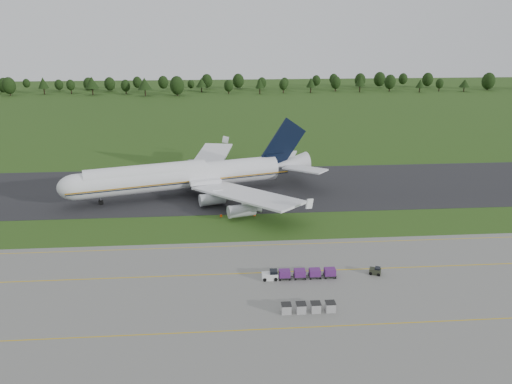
{
  "coord_description": "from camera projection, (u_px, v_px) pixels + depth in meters",
  "views": [
    {
      "loc": [
        -9.02,
        -104.86,
        44.77
      ],
      "look_at": [
        -0.81,
        2.0,
        7.76
      ],
      "focal_mm": 35.0,
      "sensor_mm": 36.0,
      "label": 1
    }
  ],
  "objects": [
    {
      "name": "uld_row",
      "position": [
        308.0,
        307.0,
        80.46
      ],
      "size": [
        8.81,
        1.61,
        1.59
      ],
      "color": "#A1A1A1",
      "rests_on": "apron"
    },
    {
      "name": "apron_markings",
      "position": [
        273.0,
        286.0,
        88.64
      ],
      "size": [
        300.0,
        30.2,
        0.01
      ],
      "color": "gold",
      "rests_on": "apron"
    },
    {
      "name": "utility_cart",
      "position": [
        375.0,
        271.0,
        92.52
      ],
      "size": [
        2.39,
        1.96,
        1.14
      ],
      "color": "#2B2F21",
      "rests_on": "apron"
    },
    {
      "name": "edge_markers",
      "position": [
        238.0,
        215.0,
        119.94
      ],
      "size": [
        8.62,
        0.3,
        0.6
      ],
      "color": "#FF4408",
      "rests_on": "ground"
    },
    {
      "name": "aircraft",
      "position": [
        186.0,
        175.0,
        133.14
      ],
      "size": [
        68.66,
        64.69,
        19.3
      ],
      "color": "white",
      "rests_on": "ground"
    },
    {
      "name": "apron",
      "position": [
        278.0,
        307.0,
        82.03
      ],
      "size": [
        300.0,
        52.0,
        0.06
      ],
      "primitive_type": "cube",
      "color": "slate",
      "rests_on": "ground"
    },
    {
      "name": "taxiway",
      "position": [
        252.0,
        188.0,
        140.46
      ],
      "size": [
        300.0,
        40.0,
        0.08
      ],
      "primitive_type": "cube",
      "color": "black",
      "rests_on": "ground"
    },
    {
      "name": "tree_line",
      "position": [
        233.0,
        83.0,
        319.32
      ],
      "size": [
        526.5,
        23.53,
        11.55
      ],
      "color": "black",
      "rests_on": "ground"
    },
    {
      "name": "ground",
      "position": [
        260.0,
        227.0,
        114.09
      ],
      "size": [
        600.0,
        600.0,
        0.0
      ],
      "primitive_type": "plane",
      "color": "#264615",
      "rests_on": "ground"
    },
    {
      "name": "baggage_train",
      "position": [
        298.0,
        274.0,
        90.99
      ],
      "size": [
        13.63,
        1.74,
        1.68
      ],
      "color": "white",
      "rests_on": "apron"
    }
  ]
}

